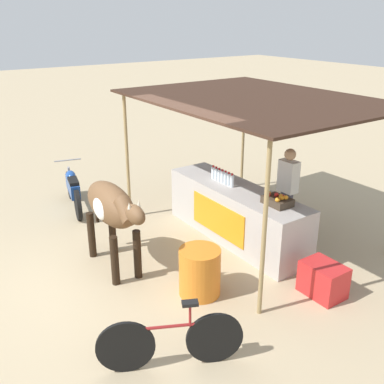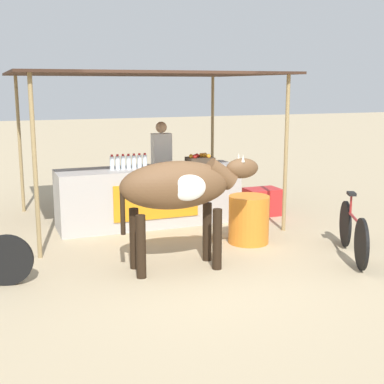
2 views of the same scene
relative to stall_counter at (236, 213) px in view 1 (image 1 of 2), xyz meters
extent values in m
plane|color=tan|center=(0.00, -2.20, -0.48)|extent=(60.00, 60.00, 0.00)
cube|color=#B2ADA8|center=(0.00, 0.00, 0.00)|extent=(3.00, 0.80, 0.96)
cube|color=orange|center=(0.00, -0.41, 0.00)|extent=(1.40, 0.02, 0.58)
cube|color=#382319|center=(0.00, 0.30, 1.99)|extent=(4.20, 3.20, 0.04)
cylinder|color=#997F51|center=(-1.89, -1.14, 0.75)|extent=(0.06, 0.06, 2.47)
cylinder|color=#997F51|center=(1.89, -1.14, 0.75)|extent=(0.06, 0.06, 2.47)
cylinder|color=#997F51|center=(-1.89, 1.74, 0.75)|extent=(0.06, 0.06, 2.47)
cylinder|color=silver|center=(-0.62, -0.05, 0.59)|extent=(0.07, 0.07, 0.22)
cylinder|color=red|center=(-0.62, -0.05, 0.71)|extent=(0.04, 0.04, 0.03)
cylinder|color=silver|center=(-0.53, -0.05, 0.59)|extent=(0.07, 0.07, 0.22)
cylinder|color=red|center=(-0.53, -0.05, 0.71)|extent=(0.04, 0.04, 0.03)
cylinder|color=silver|center=(-0.44, -0.05, 0.59)|extent=(0.07, 0.07, 0.22)
cylinder|color=red|center=(-0.44, -0.05, 0.71)|extent=(0.04, 0.04, 0.03)
cylinder|color=silver|center=(-0.35, -0.05, 0.59)|extent=(0.07, 0.07, 0.22)
cylinder|color=red|center=(-0.35, -0.05, 0.71)|extent=(0.04, 0.04, 0.03)
cylinder|color=silver|center=(-0.26, -0.05, 0.59)|extent=(0.07, 0.07, 0.22)
cylinder|color=red|center=(-0.26, -0.05, 0.71)|extent=(0.04, 0.04, 0.03)
cylinder|color=silver|center=(-0.17, -0.05, 0.59)|extent=(0.07, 0.07, 0.22)
cylinder|color=red|center=(-0.17, -0.05, 0.71)|extent=(0.04, 0.04, 0.03)
cylinder|color=silver|center=(-0.08, -0.05, 0.59)|extent=(0.07, 0.07, 0.22)
cylinder|color=red|center=(-0.08, -0.05, 0.71)|extent=(0.04, 0.04, 0.03)
cube|color=#3F3326|center=(0.93, 0.05, 0.54)|extent=(0.44, 0.32, 0.12)
sphere|color=orange|center=(0.99, 0.06, 0.63)|extent=(0.08, 0.08, 0.08)
sphere|color=orange|center=(1.04, -0.06, 0.63)|extent=(0.08, 0.08, 0.08)
sphere|color=orange|center=(0.96, 0.09, 0.63)|extent=(0.08, 0.08, 0.08)
sphere|color=#B21E19|center=(0.88, 0.07, 0.63)|extent=(0.08, 0.08, 0.08)
sphere|color=#B21E19|center=(0.80, -0.03, 0.63)|extent=(0.08, 0.08, 0.08)
sphere|color=orange|center=(1.02, 0.05, 0.63)|extent=(0.08, 0.08, 0.08)
sphere|color=#B21E19|center=(1.00, 0.09, 0.63)|extent=(0.08, 0.08, 0.08)
sphere|color=orange|center=(0.75, 0.02, 0.63)|extent=(0.08, 0.08, 0.08)
sphere|color=orange|center=(1.04, 0.11, 0.63)|extent=(0.08, 0.08, 0.08)
cylinder|color=#383842|center=(0.47, 0.75, -0.04)|extent=(0.22, 0.22, 0.88)
cube|color=silver|center=(0.47, 0.75, 0.68)|extent=(0.34, 0.20, 0.56)
sphere|color=tan|center=(0.47, 0.75, 1.07)|extent=(0.20, 0.20, 0.20)
cube|color=red|center=(2.07, -0.10, -0.24)|extent=(0.60, 0.44, 0.48)
cylinder|color=orange|center=(1.06, -1.53, -0.13)|extent=(0.60, 0.60, 0.70)
ellipsoid|color=brown|center=(-0.33, -2.21, 0.60)|extent=(1.42, 0.58, 0.60)
cylinder|color=black|center=(0.17, -2.05, -0.09)|extent=(0.12, 0.12, 0.78)
cylinder|color=black|center=(0.16, -2.42, -0.09)|extent=(0.12, 0.12, 0.78)
cylinder|color=black|center=(-0.81, -2.01, -0.09)|extent=(0.12, 0.12, 0.78)
cylinder|color=black|center=(-0.82, -2.37, -0.09)|extent=(0.12, 0.12, 0.78)
cylinder|color=brown|center=(0.27, -2.24, 0.71)|extent=(0.46, 0.26, 0.41)
ellipsoid|color=brown|center=(0.57, -2.25, 0.77)|extent=(0.45, 0.24, 0.26)
cone|color=beige|center=(0.55, -2.18, 0.91)|extent=(0.05, 0.05, 0.10)
cone|color=beige|center=(0.54, -2.32, 0.91)|extent=(0.05, 0.05, 0.10)
cylinder|color=black|center=(-0.99, -2.18, 0.33)|extent=(0.06, 0.06, 0.60)
ellipsoid|color=silver|center=(-0.24, -2.44, 0.60)|extent=(0.44, 0.12, 0.32)
cylinder|color=black|center=(-3.51, -1.76, -0.18)|extent=(0.60, 0.21, 0.60)
cylinder|color=black|center=(-2.34, -2.03, -0.18)|extent=(0.60, 0.21, 0.60)
cube|color=#1E4799|center=(-2.92, -1.89, 0.00)|extent=(0.92, 0.38, 0.28)
ellipsoid|color=#1E4799|center=(-3.14, -1.85, 0.16)|extent=(0.40, 0.28, 0.20)
cube|color=black|center=(-2.75, -1.93, 0.16)|extent=(0.47, 0.27, 0.10)
cylinder|color=#99999E|center=(-3.46, -1.77, 0.40)|extent=(0.15, 0.54, 0.03)
cylinder|color=#99999E|center=(-3.49, -1.77, 0.02)|extent=(0.21, 0.09, 0.49)
cylinder|color=black|center=(1.84, -3.09, -0.15)|extent=(0.32, 0.61, 0.66)
cylinder|color=black|center=(2.28, -2.19, -0.15)|extent=(0.32, 0.61, 0.66)
cylinder|color=maroon|center=(2.06, -2.64, 0.07)|extent=(0.40, 0.78, 0.04)
cylinder|color=maroon|center=(2.15, -2.44, 0.19)|extent=(0.03, 0.03, 0.28)
cube|color=black|center=(2.15, -2.44, 0.35)|extent=(0.17, 0.21, 0.04)
camera|label=1|loc=(5.53, -4.73, 3.26)|focal=42.00mm
camera|label=2|loc=(-2.49, -8.31, 1.82)|focal=50.00mm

